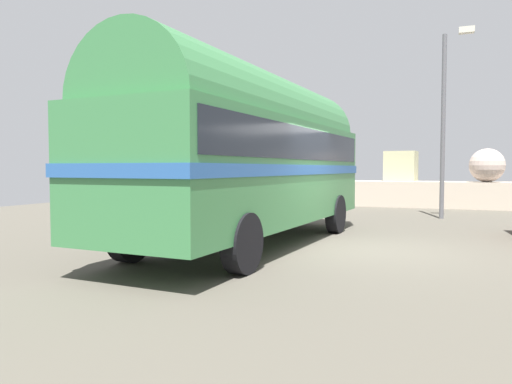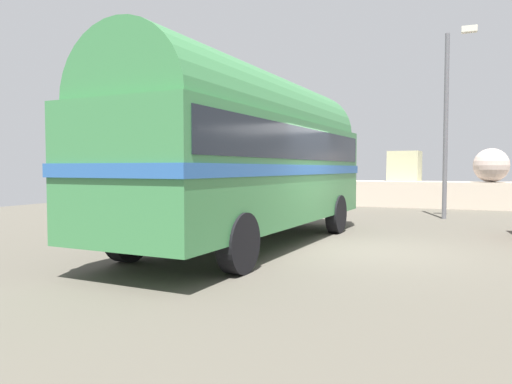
{
  "view_description": "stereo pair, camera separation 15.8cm",
  "coord_description": "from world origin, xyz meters",
  "views": [
    {
      "loc": [
        1.51,
        -9.68,
        1.66
      ],
      "look_at": [
        -2.68,
        1.05,
        1.08
      ],
      "focal_mm": 33.48,
      "sensor_mm": 36.0,
      "label": 1
    },
    {
      "loc": [
        1.66,
        -9.62,
        1.66
      ],
      "look_at": [
        -2.68,
        1.05,
        1.08
      ],
      "focal_mm": 33.48,
      "sensor_mm": 36.0,
      "label": 2
    }
  ],
  "objects": [
    {
      "name": "breakwater",
      "position": [
        0.57,
        11.81,
        0.74
      ],
      "size": [
        31.36,
        2.35,
        2.45
      ],
      "color": "#BEAF9B",
      "rests_on": "ground"
    },
    {
      "name": "vintage_coach",
      "position": [
        -2.27,
        -0.26,
        2.05
      ],
      "size": [
        3.03,
        8.74,
        3.7
      ],
      "rotation": [
        0.0,
        0.0,
        -0.07
      ],
      "color": "black",
      "rests_on": "ground"
    },
    {
      "name": "lamp_post",
      "position": [
        1.59,
        6.84,
        3.37
      ],
      "size": [
        0.9,
        0.81,
        5.94
      ],
      "color": "#5B5B60",
      "rests_on": "ground"
    },
    {
      "name": "ground",
      "position": [
        0.0,
        0.0,
        0.01
      ],
      "size": [
        32.0,
        26.0,
        0.02
      ],
      "color": "#524D43"
    }
  ]
}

